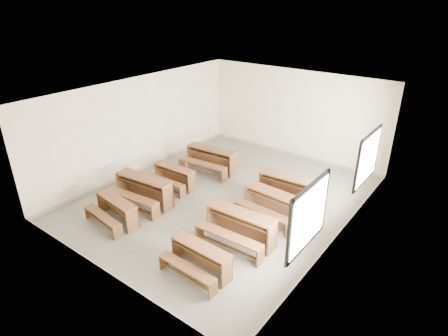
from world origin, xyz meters
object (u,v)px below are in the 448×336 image
Objects in this scene: desk_set_0 at (116,209)px; desk_set_6 at (273,203)px; desk_set_1 at (143,188)px; desk_set_5 at (240,225)px; desk_set_3 at (211,158)px; desk_set_7 at (286,187)px; desk_set_2 at (174,175)px; desk_set_4 at (200,257)px.

desk_set_6 is (3.23, 2.69, 0.06)m from desk_set_0.
desk_set_5 is at bearing -2.83° from desk_set_1.
desk_set_6 is at bearing 84.55° from desk_set_5.
desk_set_3 reaches higher than desk_set_0.
desk_set_7 is (3.07, 3.75, 0.06)m from desk_set_0.
desk_set_1 reaches higher than desk_set_6.
desk_set_2 is at bearing -160.48° from desk_set_7.
desk_set_7 is at bearing 101.85° from desk_set_6.
desk_set_1 is at bearing -179.33° from desk_set_5.
desk_set_1 is 2.91m from desk_set_3.
desk_set_3 reaches higher than desk_set_4.
desk_set_4 is at bearing -27.10° from desk_set_1.
desk_set_1 is 3.31m from desk_set_5.
desk_set_0 is 0.88× the size of desk_set_6.
desk_set_6 reaches higher than desk_set_0.
desk_set_7 reaches higher than desk_set_0.
desk_set_5 reaches higher than desk_set_6.
desk_set_7 is (3.26, 1.35, 0.06)m from desk_set_2.
desk_set_1 reaches higher than desk_set_4.
desk_set_4 is at bearing -39.34° from desk_set_2.
desk_set_6 is at bearing 3.65° from desk_set_2.
desk_set_2 is 1.62m from desk_set_3.
desk_set_1 is at bearing -143.71° from desk_set_7.
desk_set_6 is (0.09, 1.43, -0.02)m from desk_set_5.
desk_set_7 is (3.07, -0.27, -0.02)m from desk_set_3.
desk_set_1 is 1.02× the size of desk_set_3.
desk_set_1 is 1.08× the size of desk_set_6.
desk_set_3 is 5.22m from desk_set_4.
desk_set_1 is 1.04× the size of desk_set_5.
desk_set_7 reaches higher than desk_set_4.
desk_set_7 is (-0.07, 2.49, -0.02)m from desk_set_5.
desk_set_7 is at bearing 91.97° from desk_set_4.
desk_set_5 is 1.05× the size of desk_set_7.
desk_set_2 is 0.81× the size of desk_set_5.
desk_set_3 reaches higher than desk_set_6.
desk_set_1 is at bearing 105.50° from desk_set_0.
desk_set_5 is (3.31, 0.15, -0.01)m from desk_set_1.
desk_set_1 is 3.51m from desk_set_4.
desk_set_5 is at bearing 28.85° from desk_set_0.
desk_set_1 is (-0.17, 1.11, 0.09)m from desk_set_0.
desk_set_1 is 1.29× the size of desk_set_2.
desk_set_2 is 3.52m from desk_set_5.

